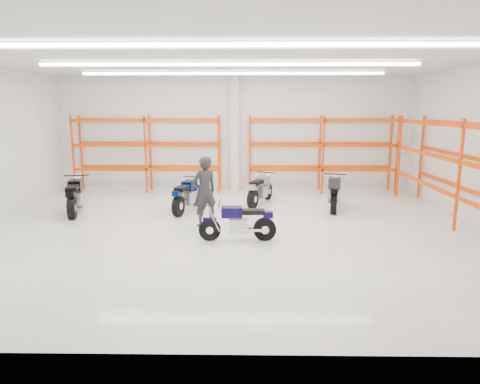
{
  "coord_description": "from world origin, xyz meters",
  "views": [
    {
      "loc": [
        0.48,
        -11.22,
        3.26
      ],
      "look_at": [
        0.29,
        0.5,
        0.96
      ],
      "focal_mm": 32.0,
      "sensor_mm": 36.0,
      "label": 1
    }
  ],
  "objects_px": {
    "motorcycle_main": "(241,223)",
    "motorcycle_back_c": "(260,190)",
    "structural_column": "(235,134)",
    "motorcycle_back_b": "(186,196)",
    "motorcycle_back_a": "(75,197)",
    "motorcycle_back_d": "(334,193)",
    "standing_man": "(204,192)"
  },
  "relations": [
    {
      "from": "motorcycle_main",
      "to": "motorcycle_back_d",
      "type": "distance_m",
      "value": 4.48
    },
    {
      "from": "motorcycle_back_d",
      "to": "standing_man",
      "type": "xyz_separation_m",
      "value": [
        -4.02,
        -2.01,
        0.42
      ]
    },
    {
      "from": "motorcycle_back_a",
      "to": "motorcycle_back_c",
      "type": "xyz_separation_m",
      "value": [
        5.83,
        1.4,
        -0.04
      ]
    },
    {
      "from": "structural_column",
      "to": "motorcycle_back_c",
      "type": "bearing_deg",
      "value": -70.54
    },
    {
      "from": "motorcycle_main",
      "to": "motorcycle_back_c",
      "type": "xyz_separation_m",
      "value": [
        0.59,
        4.11,
        0.04
      ]
    },
    {
      "from": "motorcycle_back_c",
      "to": "structural_column",
      "type": "xyz_separation_m",
      "value": [
        -0.93,
        2.63,
        1.76
      ]
    },
    {
      "from": "motorcycle_back_c",
      "to": "motorcycle_back_d",
      "type": "height_order",
      "value": "motorcycle_back_d"
    },
    {
      "from": "motorcycle_back_c",
      "to": "standing_man",
      "type": "distance_m",
      "value": 3.26
    },
    {
      "from": "motorcycle_back_a",
      "to": "standing_man",
      "type": "bearing_deg",
      "value": -18.19
    },
    {
      "from": "motorcycle_back_b",
      "to": "motorcycle_back_c",
      "type": "height_order",
      "value": "motorcycle_back_b"
    },
    {
      "from": "standing_man",
      "to": "structural_column",
      "type": "xyz_separation_m",
      "value": [
        0.69,
        5.41,
        1.26
      ]
    },
    {
      "from": "standing_man",
      "to": "motorcycle_back_a",
      "type": "bearing_deg",
      "value": -52.73
    },
    {
      "from": "motorcycle_back_c",
      "to": "motorcycle_back_d",
      "type": "xyz_separation_m",
      "value": [
        2.4,
        -0.77,
        0.08
      ]
    },
    {
      "from": "motorcycle_back_a",
      "to": "standing_man",
      "type": "height_order",
      "value": "standing_man"
    },
    {
      "from": "motorcycle_back_a",
      "to": "motorcycle_back_d",
      "type": "xyz_separation_m",
      "value": [
        8.23,
        0.63,
        0.04
      ]
    },
    {
      "from": "standing_man",
      "to": "motorcycle_main",
      "type": "bearing_deg",
      "value": 93.48
    },
    {
      "from": "motorcycle_back_a",
      "to": "structural_column",
      "type": "height_order",
      "value": "structural_column"
    },
    {
      "from": "motorcycle_back_a",
      "to": "motorcycle_back_c",
      "type": "height_order",
      "value": "motorcycle_back_a"
    },
    {
      "from": "motorcycle_main",
      "to": "motorcycle_back_b",
      "type": "distance_m",
      "value": 3.54
    },
    {
      "from": "motorcycle_back_b",
      "to": "structural_column",
      "type": "height_order",
      "value": "structural_column"
    },
    {
      "from": "motorcycle_back_a",
      "to": "motorcycle_back_b",
      "type": "height_order",
      "value": "motorcycle_back_a"
    },
    {
      "from": "motorcycle_back_c",
      "to": "motorcycle_back_d",
      "type": "distance_m",
      "value": 2.52
    },
    {
      "from": "motorcycle_back_d",
      "to": "motorcycle_main",
      "type": "bearing_deg",
      "value": -131.79
    },
    {
      "from": "motorcycle_back_d",
      "to": "standing_man",
      "type": "bearing_deg",
      "value": -153.38
    },
    {
      "from": "motorcycle_back_a",
      "to": "standing_man",
      "type": "relative_size",
      "value": 1.15
    },
    {
      "from": "motorcycle_back_d",
      "to": "structural_column",
      "type": "bearing_deg",
      "value": 134.37
    },
    {
      "from": "motorcycle_main",
      "to": "motorcycle_back_d",
      "type": "relative_size",
      "value": 0.84
    },
    {
      "from": "structural_column",
      "to": "motorcycle_back_b",
      "type": "bearing_deg",
      "value": -111.48
    },
    {
      "from": "motorcycle_main",
      "to": "motorcycle_back_c",
      "type": "height_order",
      "value": "motorcycle_back_c"
    },
    {
      "from": "motorcycle_back_b",
      "to": "motorcycle_main",
      "type": "bearing_deg",
      "value": -59.68
    },
    {
      "from": "motorcycle_back_b",
      "to": "standing_man",
      "type": "xyz_separation_m",
      "value": [
        0.75,
        -1.73,
        0.49
      ]
    },
    {
      "from": "motorcycle_back_a",
      "to": "motorcycle_back_c",
      "type": "bearing_deg",
      "value": 13.49
    }
  ]
}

